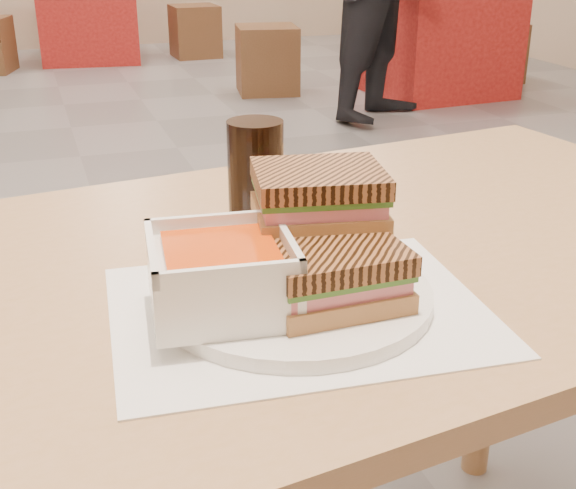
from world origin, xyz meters
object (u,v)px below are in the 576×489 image
object	(u,v)px
plate	(295,295)
bg_chair_2r	(195,31)
bg_table_2	(90,18)
panini_lower	(333,273)
cola_glass	(256,180)
soup_bowl	(222,277)
bg_table_1	(437,38)
bg_chair_1l	(267,60)
main_table	(329,329)
bg_chair_1r	(491,53)

from	to	relation	value
plate	bg_chair_2r	xyz separation A→B (m)	(1.21, 6.09, -0.54)
plate	bg_table_2	bearing A→B (deg)	86.85
panini_lower	bg_table_2	size ratio (longest dim) A/B	0.15
bg_table_2	bg_chair_2r	size ratio (longest dim) A/B	2.02
cola_glass	bg_chair_2r	bearing A→B (deg)	78.53
soup_bowl	bg_table_1	size ratio (longest dim) A/B	0.16
bg_chair_1l	plate	bearing A→B (deg)	-106.99
plate	bg_table_2	distance (m)	6.24
main_table	cola_glass	world-z (taller)	cola_glass
main_table	bg_table_2	distance (m)	6.10
panini_lower	bg_table_2	xyz separation A→B (m)	(0.32, 6.25, -0.45)
cola_glass	bg_table_1	bearing A→B (deg)	57.86
bg_chair_1r	bg_table_2	bearing A→B (deg)	143.70
bg_table_2	bg_chair_1r	world-z (taller)	bg_table_2
soup_bowl	bg_table_2	size ratio (longest dim) A/B	0.17
bg_chair_1r	bg_table_1	bearing A→B (deg)	-160.81
bg_chair_1r	main_table	bearing A→B (deg)	-125.39
panini_lower	bg_table_1	xyz separation A→B (m)	(2.42, 4.08, -0.42)
bg_chair_1l	bg_chair_2r	world-z (taller)	bg_chair_1l
cola_glass	bg_chair_2r	size ratio (longest dim) A/B	0.33
cola_glass	bg_table_2	distance (m)	6.05
cola_glass	bg_chair_1l	world-z (taller)	cola_glass
bg_table_2	soup_bowl	bearing A→B (deg)	-93.86
bg_chair_2r	plate	bearing A→B (deg)	-101.27
plate	cola_glass	bearing A→B (deg)	85.31
plate	bg_chair_1r	distance (m)	5.24
bg_table_1	soup_bowl	bearing A→B (deg)	-121.81
main_table	bg_table_1	distance (m)	4.58
bg_table_2	main_table	bearing A→B (deg)	-92.37
plate	main_table	bearing A→B (deg)	54.62
main_table	panini_lower	world-z (taller)	panini_lower
bg_table_2	bg_chair_1r	bearing A→B (deg)	-36.30
plate	bg_table_1	bearing A→B (deg)	58.90
bg_table_2	bg_chair_2r	xyz separation A→B (m)	(0.87, -0.12, -0.13)
soup_bowl	panini_lower	distance (m)	0.11
soup_bowl	cola_glass	bearing A→B (deg)	64.92
plate	cola_glass	xyz separation A→B (m)	(0.02, 0.19, 0.06)
cola_glass	bg_chair_1l	size ratio (longest dim) A/B	0.31
bg_table_2	bg_chair_1l	bearing A→B (deg)	-60.28
bg_chair_2r	bg_chair_1r	bearing A→B (deg)	-45.64
main_table	panini_lower	distance (m)	0.24
soup_bowl	bg_table_2	xyz separation A→B (m)	(0.42, 6.23, -0.45)
bg_table_1	bg_chair_2r	distance (m)	2.39
main_table	bg_chair_2r	size ratio (longest dim) A/B	2.95
bg_table_2	bg_chair_1r	size ratio (longest dim) A/B	1.98
bg_chair_1r	bg_chair_2r	world-z (taller)	bg_chair_2r
bg_chair_1r	cola_glass	bearing A→B (deg)	-126.47
soup_bowl	bg_chair_1r	xyz separation A→B (m)	(3.10, 4.26, -0.59)
main_table	cola_glass	size ratio (longest dim) A/B	8.99
plate	cola_glass	world-z (taller)	cola_glass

